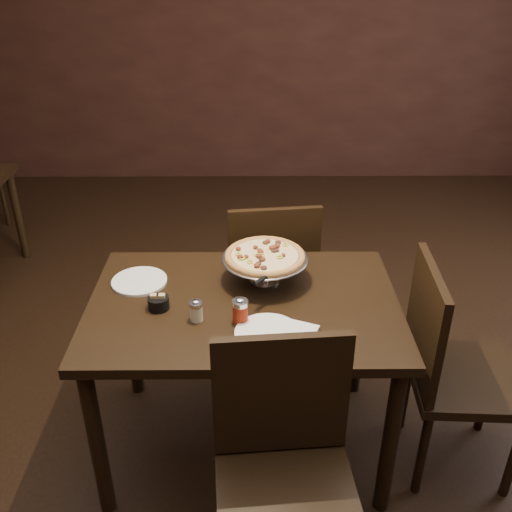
{
  "coord_description": "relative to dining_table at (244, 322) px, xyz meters",
  "views": [
    {
      "loc": [
        -0.0,
        -1.88,
        2.07
      ],
      "look_at": [
        0.01,
        0.1,
        0.97
      ],
      "focal_mm": 40.0,
      "sensor_mm": 36.0,
      "label": 1
    }
  ],
  "objects": [
    {
      "name": "packet_caddy",
      "position": [
        -0.34,
        -0.05,
        0.13
      ],
      "size": [
        0.08,
        0.08,
        0.07
      ],
      "rotation": [
        0.0,
        0.0,
        0.02
      ],
      "color": "black",
      "rests_on": "dining_table"
    },
    {
      "name": "napkin_stack",
      "position": [
        0.19,
        -0.23,
        0.11
      ],
      "size": [
        0.19,
        0.19,
        0.02
      ],
      "primitive_type": "cube",
      "rotation": [
        0.0,
        0.0,
        -0.4
      ],
      "color": "white",
      "rests_on": "dining_table"
    },
    {
      "name": "plate_near",
      "position": [
        0.09,
        -0.22,
        0.11
      ],
      "size": [
        0.25,
        0.25,
        0.01
      ],
      "primitive_type": "cylinder",
      "color": "white",
      "rests_on": "dining_table"
    },
    {
      "name": "room",
      "position": [
        0.1,
        -0.03,
        0.72
      ],
      "size": [
        6.04,
        7.04,
        2.84
      ],
      "color": "black",
      "rests_on": "ground"
    },
    {
      "name": "parmesan_shaker",
      "position": [
        -0.18,
        -0.13,
        0.15
      ],
      "size": [
        0.05,
        0.05,
        0.09
      ],
      "color": "beige",
      "rests_on": "dining_table"
    },
    {
      "name": "dining_table",
      "position": [
        0.0,
        0.0,
        0.0
      ],
      "size": [
        1.26,
        0.84,
        0.79
      ],
      "rotation": [
        0.0,
        0.0,
        -0.0
      ],
      "color": "black",
      "rests_on": "ground"
    },
    {
      "name": "serving_spatula",
      "position": [
        0.08,
        -0.02,
        0.22
      ],
      "size": [
        0.15,
        0.15,
        0.02
      ],
      "rotation": [
        0.0,
        0.0,
        -0.68
      ],
      "color": "silver",
      "rests_on": "pizza_stand"
    },
    {
      "name": "plate_left",
      "position": [
        -0.45,
        0.15,
        0.11
      ],
      "size": [
        0.24,
        0.24,
        0.01
      ],
      "primitive_type": "cylinder",
      "color": "white",
      "rests_on": "dining_table"
    },
    {
      "name": "chair_near",
      "position": [
        0.14,
        -0.63,
        -0.14
      ],
      "size": [
        0.5,
        0.5,
        0.99
      ],
      "rotation": [
        0.0,
        0.0,
        0.08
      ],
      "color": "black",
      "rests_on": "ground"
    },
    {
      "name": "chair_far",
      "position": [
        0.13,
        0.64,
        -0.16
      ],
      "size": [
        0.5,
        0.5,
        0.97
      ],
      "rotation": [
        0.0,
        0.0,
        3.26
      ],
      "color": "black",
      "rests_on": "ground"
    },
    {
      "name": "pizza_stand",
      "position": [
        0.09,
        0.16,
        0.23
      ],
      "size": [
        0.36,
        0.36,
        0.15
      ],
      "color": "silver",
      "rests_on": "dining_table"
    },
    {
      "name": "chair_side",
      "position": [
        0.85,
        -0.1,
        -0.15
      ],
      "size": [
        0.48,
        0.48,
        0.98
      ],
      "rotation": [
        0.0,
        0.0,
        1.52
      ],
      "color": "black",
      "rests_on": "ground"
    },
    {
      "name": "pepper_flake_shaker",
      "position": [
        -0.01,
        -0.14,
        0.15
      ],
      "size": [
        0.06,
        0.06,
        0.11
      ],
      "color": "maroon",
      "rests_on": "dining_table"
    }
  ]
}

